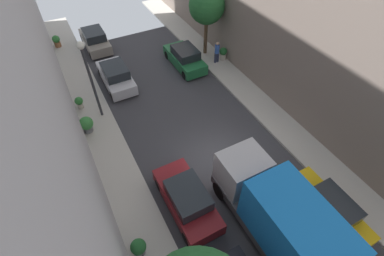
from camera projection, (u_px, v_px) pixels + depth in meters
ground at (217, 162)px, 15.67m from camera, size 32.00×32.00×0.00m
sidewalk_left at (131, 199)px, 13.99m from camera, size 2.00×44.00×0.15m
sidewalk_right at (287, 130)px, 17.23m from camera, size 2.00×44.00×0.15m
parked_car_left_2 at (187, 199)px, 13.27m from camera, size 1.78×4.20×1.57m
parked_car_left_3 at (116, 76)px, 20.02m from camera, size 1.78×4.20×1.57m
parked_car_left_4 at (95, 40)px, 23.55m from camera, size 1.78×4.20×1.57m
parked_car_right_1 at (327, 210)px, 12.89m from camera, size 1.78×4.20×1.57m
parked_car_right_2 at (185, 58)px, 21.66m from camera, size 1.78×4.20×1.57m
delivery_truck at (279, 216)px, 11.53m from camera, size 2.26×6.60×3.38m
pedestrian at (217, 52)px, 21.61m from camera, size 0.40×0.36×1.72m
street_tree_1 at (207, 6)px, 20.48m from camera, size 2.65×2.65×5.17m
potted_plant_0 at (56, 41)px, 23.54m from camera, size 0.61×0.61×0.97m
potted_plant_1 at (79, 102)px, 18.21m from camera, size 0.52×0.52×0.83m
potted_plant_2 at (223, 53)px, 22.21m from camera, size 0.60×0.60×0.98m
potted_plant_3 at (139, 248)px, 11.71m from camera, size 0.67×0.67×1.00m
potted_plant_4 at (86, 124)px, 16.70m from camera, size 0.81×0.81×1.04m
lamp_post at (88, 70)px, 15.63m from camera, size 0.44×0.44×5.14m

